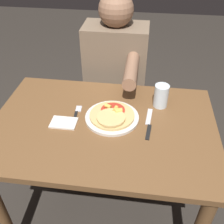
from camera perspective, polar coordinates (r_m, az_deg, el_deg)
ground_plane at (r=1.78m, az=-1.44°, el=-20.63°), size 8.00×8.00×0.00m
dining_table at (r=1.30m, az=-1.86°, el=-6.86°), size 1.04×0.70×0.73m
plate at (r=1.24m, az=0.00°, el=-1.20°), size 0.25×0.25×0.01m
pizza at (r=1.22m, az=0.01°, el=-0.69°), size 0.21×0.21×0.04m
fork at (r=1.27m, az=-7.80°, el=-0.70°), size 0.03×0.18×0.00m
knife at (r=1.22m, az=8.00°, el=-2.59°), size 0.03×0.22×0.00m
drinking_glass at (r=1.31m, az=10.63°, el=3.49°), size 0.07×0.07×0.12m
napkin at (r=1.23m, az=-10.46°, el=-2.31°), size 0.12×0.08×0.01m
person_diner at (r=1.70m, az=0.82°, el=8.68°), size 0.38×0.52×1.17m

